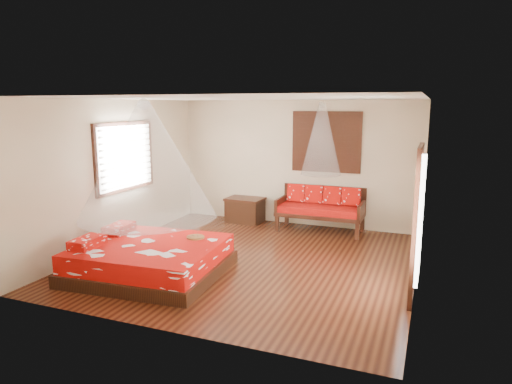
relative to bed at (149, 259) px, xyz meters
The scene contains 10 objects.
room 2.09m from the bed, 43.04° to the left, with size 5.54×5.54×2.84m.
bed is the anchor object (origin of this frame).
daybed 4.09m from the bed, 61.27° to the left, with size 1.84×0.82×0.96m.
storage_chest 3.65m from the bed, 87.73° to the left, with size 0.86×0.65×0.57m.
shutter_panel 4.67m from the bed, 63.37° to the left, with size 1.52×0.06×1.32m.
window_left 2.47m from the bed, 135.81° to the left, with size 0.10×1.74×1.34m.
glazed_door 4.12m from the bed, ahead, with size 0.08×1.02×2.16m.
wine_tray 0.84m from the bed, 46.23° to the left, with size 0.30×0.30×0.24m.
mosquito_net_main 1.60m from the bed, ahead, with size 2.14×2.14×1.80m, color white.
mosquito_net_daybed 4.33m from the bed, 60.35° to the left, with size 0.84×0.84×1.50m, color white.
Camera 1 is at (2.89, -7.10, 2.68)m, focal length 32.00 mm.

